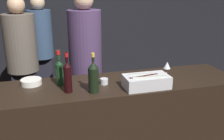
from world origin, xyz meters
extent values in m
cube|color=black|center=(0.00, 2.48, 1.40)|extent=(6.40, 0.06, 2.80)
cube|color=black|center=(0.00, 0.31, 0.48)|extent=(2.48, 0.63, 0.96)
cube|color=silver|center=(0.26, 0.14, 1.02)|extent=(0.40, 0.22, 0.11)
cylinder|color=#9EA899|center=(0.26, 0.09, 1.05)|extent=(0.31, 0.11, 0.07)
cylinder|color=#380F0F|center=(0.23, 0.14, 1.05)|extent=(0.30, 0.11, 0.06)
cylinder|color=#9EA899|center=(0.24, 0.18, 1.05)|extent=(0.26, 0.10, 0.07)
cylinder|color=silver|center=(-0.74, 0.48, 0.99)|extent=(0.19, 0.19, 0.05)
cylinder|color=gray|center=(-0.74, 0.48, 1.01)|extent=(0.16, 0.16, 0.01)
cylinder|color=silver|center=(0.58, 0.37, 0.96)|extent=(0.06, 0.06, 0.00)
cylinder|color=silver|center=(0.58, 0.37, 1.00)|extent=(0.01, 0.01, 0.07)
cone|color=silver|center=(0.58, 0.37, 1.07)|extent=(0.07, 0.07, 0.07)
cylinder|color=silver|center=(-0.09, 0.31, 0.99)|extent=(0.07, 0.07, 0.05)
sphere|color=#EFB256|center=(-0.09, 0.31, 0.99)|extent=(0.03, 0.03, 0.03)
cylinder|color=black|center=(-0.22, 0.15, 1.07)|extent=(0.09, 0.09, 0.22)
cone|color=black|center=(-0.22, 0.15, 1.21)|extent=(0.09, 0.09, 0.05)
cylinder|color=black|center=(-0.22, 0.15, 1.27)|extent=(0.02, 0.02, 0.08)
cylinder|color=gold|center=(-0.22, 0.15, 1.29)|extent=(0.03, 0.03, 0.03)
cylinder|color=black|center=(-0.43, 0.21, 1.08)|extent=(0.07, 0.07, 0.23)
cone|color=black|center=(-0.43, 0.21, 1.21)|extent=(0.07, 0.07, 0.04)
cylinder|color=black|center=(-0.43, 0.21, 1.27)|extent=(0.03, 0.03, 0.08)
cylinder|color=red|center=(-0.43, 0.21, 1.29)|extent=(0.03, 0.03, 0.04)
cylinder|color=#143319|center=(-0.48, 0.40, 1.06)|extent=(0.07, 0.07, 0.20)
cone|color=#143319|center=(-0.48, 0.40, 1.18)|extent=(0.07, 0.07, 0.04)
cylinder|color=#143319|center=(-0.48, 0.40, 1.25)|extent=(0.03, 0.03, 0.09)
cylinder|color=red|center=(-0.48, 0.40, 1.27)|extent=(0.04, 0.04, 0.04)
cube|color=black|center=(-0.65, 2.11, 0.39)|extent=(0.27, 0.20, 0.78)
cylinder|color=#334766|center=(-0.65, 2.11, 1.14)|extent=(0.36, 0.36, 0.72)
sphere|color=beige|center=(-0.65, 2.11, 1.61)|extent=(0.21, 0.21, 0.21)
cube|color=black|center=(-0.89, 1.48, 0.39)|extent=(0.30, 0.22, 0.79)
cylinder|color=#60564C|center=(-0.89, 1.48, 1.15)|extent=(0.40, 0.40, 0.72)
sphere|color=tan|center=(-0.89, 1.48, 1.62)|extent=(0.21, 0.21, 0.21)
cube|color=black|center=(-0.16, 0.91, 0.42)|extent=(0.28, 0.20, 0.83)
cylinder|color=#473356|center=(-0.16, 0.91, 1.21)|extent=(0.37, 0.37, 0.76)
sphere|color=beige|center=(-0.16, 0.91, 1.70)|extent=(0.21, 0.21, 0.21)
camera|label=1|loc=(-0.59, -1.80, 1.82)|focal=40.00mm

